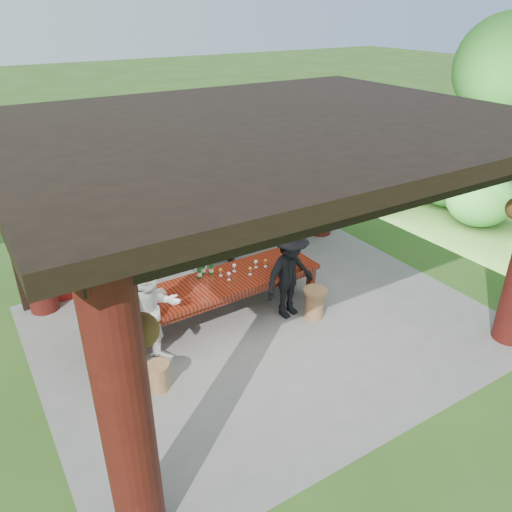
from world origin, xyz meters
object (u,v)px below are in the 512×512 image
guest_man (290,274)px  tasting_table (213,289)px  stool_far_left (126,375)px  napkin_basket (157,296)px  guest_woman (153,313)px  stool_near_left (159,376)px  stool_near_right (315,302)px  host (199,268)px  wine_shelf (167,222)px

guest_man → tasting_table: bearing=146.8°
stool_far_left → napkin_basket: 1.35m
stool_far_left → guest_woman: bearing=27.0°
stool_near_left → guest_woman: 0.91m
stool_near_right → guest_man: 0.69m
host → wine_shelf: bearing=-107.0°
stool_near_left → stool_near_right: bearing=5.9°
stool_near_left → host: (1.52, 1.75, 0.50)m
guest_man → napkin_basket: (-2.20, 0.52, 0.01)m
tasting_table → stool_far_left: tasting_table is taller
guest_woman → napkin_basket: bearing=57.1°
tasting_table → stool_far_left: (-1.84, -0.86, -0.41)m
wine_shelf → stool_near_left: (-1.45, -2.97, -0.96)m
wine_shelf → guest_man: size_ratio=1.67×
napkin_basket → tasting_table: bearing=0.6°
stool_near_left → tasting_table: bearing=37.6°
tasting_table → host: (0.06, 0.63, 0.10)m
tasting_table → guest_woman: size_ratio=2.15×
tasting_table → guest_man: guest_man is taller
wine_shelf → stool_near_left: size_ratio=6.17×
stool_near_right → stool_far_left: stool_near_right is taller
guest_woman → wine_shelf: bearing=56.5°
host → guest_woman: bearing=21.7°
host → stool_near_left: bearing=28.7°
host → guest_man: 1.64m
stool_near_left → host: bearing=49.0°
guest_man → host: bearing=125.2°
wine_shelf → guest_woman: size_ratio=1.49×
host → guest_woman: guest_woman is taller
tasting_table → napkin_basket: (-0.98, -0.01, 0.18)m
wine_shelf → stool_far_left: 3.41m
host → guest_man: (1.16, -1.15, 0.08)m
stool_near_right → napkin_basket: 2.71m
host → guest_woman: size_ratio=0.81×
tasting_table → guest_woman: 1.40m
napkin_basket → wine_shelf: bearing=62.5°
tasting_table → stool_far_left: 2.08m
stool_near_left → host: size_ratio=0.30×
guest_woman → tasting_table: bearing=17.8°
napkin_basket → guest_woman: bearing=-116.7°
wine_shelf → stool_near_right: wine_shelf is taller
stool_near_left → stool_near_right: 3.04m
tasting_table → guest_woman: (-1.25, -0.56, 0.27)m
stool_near_left → guest_woman: size_ratio=0.24×
tasting_table → stool_near_right: size_ratio=7.16×
guest_woman → napkin_basket: 0.62m
wine_shelf → napkin_basket: bearing=-117.5°
stool_far_left → stool_near_right: bearing=0.9°
stool_near_left → stool_far_left: same height
stool_far_left → guest_man: (3.06, 0.33, 0.58)m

